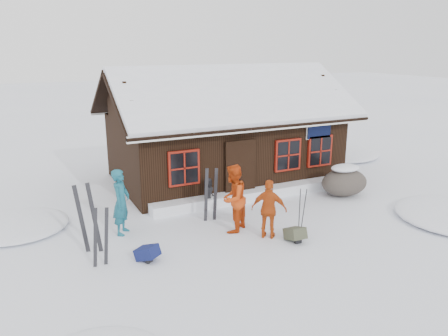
{
  "coord_description": "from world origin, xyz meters",
  "views": [
    {
      "loc": [
        -5.73,
        -10.01,
        5.03
      ],
      "look_at": [
        0.11,
        2.04,
        1.3
      ],
      "focal_mm": 35.0,
      "sensor_mm": 36.0,
      "label": 1
    }
  ],
  "objects": [
    {
      "name": "ski_pair_right",
      "position": [
        -0.76,
        1.15,
        0.78
      ],
      "size": [
        0.43,
        0.16,
        1.67
      ],
      "rotation": [
        0.0,
        0.0,
        -0.27
      ],
      "color": "black",
      "rests_on": "ground"
    },
    {
      "name": "ski_pair_mid",
      "position": [
        -4.37,
        0.56,
        0.89
      ],
      "size": [
        0.61,
        0.17,
        1.88
      ],
      "rotation": [
        0.0,
        0.0,
        -0.1
      ],
      "color": "black",
      "rests_on": "ground"
    },
    {
      "name": "mountain_hut",
      "position": [
        1.5,
        4.98,
        1.58
      ],
      "size": [
        8.9,
        6.09,
        4.42
      ],
      "color": "black",
      "rests_on": "ground"
    },
    {
      "name": "snow_mounds",
      "position": [
        1.65,
        1.86,
        0.0
      ],
      "size": [
        20.6,
        13.2,
        0.48
      ],
      "color": "white",
      "rests_on": "ground"
    },
    {
      "name": "snow_drift",
      "position": [
        1.5,
        2.25,
        0.17
      ],
      "size": [
        7.6,
        0.6,
        0.35
      ],
      "primitive_type": "cube",
      "color": "white",
      "rests_on": "ground"
    },
    {
      "name": "ski_poles",
      "position": [
        1.14,
        -0.77,
        0.62
      ],
      "size": [
        0.24,
        0.12,
        1.32
      ],
      "color": "black",
      "rests_on": "ground"
    },
    {
      "name": "backpack_blue",
      "position": [
        -3.2,
        -0.52,
        0.14
      ],
      "size": [
        0.63,
        0.65,
        0.28
      ],
      "primitive_type": "cube",
      "rotation": [
        0.0,
        0.0,
        0.63
      ],
      "color": "#11194B",
      "rests_on": "ground"
    },
    {
      "name": "skier_orange_right",
      "position": [
        0.15,
        -0.66,
        0.82
      ],
      "size": [
        0.99,
        0.92,
        1.64
      ],
      "primitive_type": "imported",
      "rotation": [
        0.0,
        0.0,
        2.45
      ],
      "color": "#B94513",
      "rests_on": "ground"
    },
    {
      "name": "ground",
      "position": [
        0.0,
        0.0,
        0.0
      ],
      "size": [
        120.0,
        120.0,
        0.0
      ],
      "primitive_type": "plane",
      "color": "white",
      "rests_on": "ground"
    },
    {
      "name": "ski_pair_left",
      "position": [
        -4.23,
        -0.29,
        0.7
      ],
      "size": [
        0.45,
        0.14,
        1.51
      ],
      "rotation": [
        0.0,
        0.0,
        -0.16
      ],
      "color": "black",
      "rests_on": "ground"
    },
    {
      "name": "skier_crouched",
      "position": [
        -0.4,
        2.18,
        0.5
      ],
      "size": [
        0.58,
        0.55,
        1.0
      ],
      "primitive_type": "imported",
      "rotation": [
        0.0,
        0.0,
        0.65
      ],
      "color": "black",
      "rests_on": "ground"
    },
    {
      "name": "skier_orange_left",
      "position": [
        -0.52,
        0.17,
        0.96
      ],
      "size": [
        1.19,
        1.15,
        1.93
      ],
      "primitive_type": "imported",
      "rotation": [
        0.0,
        0.0,
        3.81
      ],
      "color": "#B9380D",
      "rests_on": "ground"
    },
    {
      "name": "skier_teal",
      "position": [
        -3.36,
        1.36,
        0.93
      ],
      "size": [
        0.74,
        0.81,
        1.85
      ],
      "primitive_type": "imported",
      "rotation": [
        0.0,
        0.0,
        0.99
      ],
      "color": "#16586B",
      "rests_on": "ground"
    },
    {
      "name": "backpack_olive",
      "position": [
        0.66,
        -1.18,
        0.15
      ],
      "size": [
        0.44,
        0.57,
        0.3
      ],
      "primitive_type": "cube",
      "rotation": [
        0.0,
        0.0,
        -0.03
      ],
      "color": "#3E412E",
      "rests_on": "ground"
    },
    {
      "name": "boulder",
      "position": [
        4.37,
        1.21,
        0.5
      ],
      "size": [
        1.69,
        1.27,
        0.99
      ],
      "color": "#514841",
      "rests_on": "ground"
    }
  ]
}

